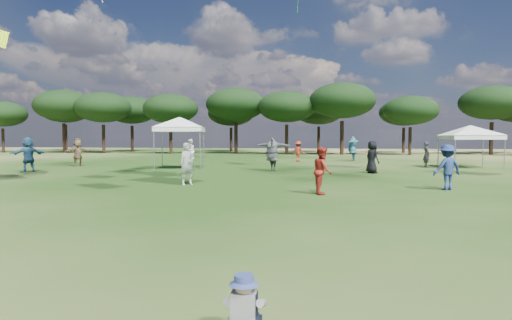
{
  "coord_description": "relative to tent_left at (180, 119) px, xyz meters",
  "views": [
    {
      "loc": [
        0.95,
        -1.54,
        1.82
      ],
      "look_at": [
        0.23,
        3.27,
        1.56
      ],
      "focal_mm": 30.0,
      "sensor_mm": 36.0,
      "label": 1
    }
  ],
  "objects": [
    {
      "name": "toddler",
      "position": [
        7.32,
        -20.02,
        -2.62
      ],
      "size": [
        0.38,
        0.43,
        0.58
      ],
      "rotation": [
        0.0,
        0.0,
        -0.01
      ],
      "color": "black",
      "rests_on": "ground"
    },
    {
      "name": "tree_line",
      "position": [
        9.43,
        25.16,
        2.55
      ],
      "size": [
        108.78,
        17.63,
        7.77
      ],
      "color": "black",
      "rests_on": "ground"
    },
    {
      "name": "tent_left",
      "position": [
        0.0,
        0.0,
        0.0
      ],
      "size": [
        5.35,
        5.35,
        3.3
      ],
      "rotation": [
        0.0,
        0.0,
        0.19
      ],
      "color": "gray",
      "rests_on": "ground"
    },
    {
      "name": "tent_right",
      "position": [
        16.89,
        3.4,
        -0.45
      ],
      "size": [
        5.85,
        5.85,
        2.85
      ],
      "rotation": [
        0.0,
        0.0,
        0.07
      ],
      "color": "gray",
      "rests_on": "ground"
    },
    {
      "name": "festival_crowd",
      "position": [
        4.88,
        0.36,
        -1.99
      ],
      "size": [
        29.12,
        22.05,
        1.93
      ],
      "color": "brown",
      "rests_on": "ground"
    }
  ]
}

